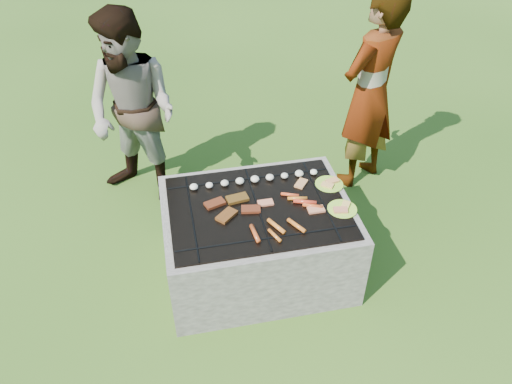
# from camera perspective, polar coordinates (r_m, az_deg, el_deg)

# --- Properties ---
(lawn) EXTENTS (60.00, 60.00, 0.00)m
(lawn) POSITION_cam_1_polar(r_m,az_deg,el_deg) (3.84, 0.15, -8.66)
(lawn) COLOR #224511
(lawn) RESTS_ON ground
(fire_pit) EXTENTS (1.30, 1.00, 0.62)m
(fire_pit) POSITION_cam_1_polar(r_m,az_deg,el_deg) (3.63, 0.16, -5.64)
(fire_pit) COLOR #A49B92
(fire_pit) RESTS_ON ground
(mushrooms) EXTENTS (0.95, 0.06, 0.04)m
(mushrooms) POSITION_cam_1_polar(r_m,az_deg,el_deg) (3.62, -0.09, 1.48)
(mushrooms) COLOR #F0E8CC
(mushrooms) RESTS_ON fire_pit
(pork_slabs) EXTENTS (0.38, 0.29, 0.02)m
(pork_slabs) POSITION_cam_1_polar(r_m,az_deg,el_deg) (3.40, -2.78, -1.64)
(pork_slabs) COLOR maroon
(pork_slabs) RESTS_ON fire_pit
(sausages) EXTENTS (0.53, 0.48, 0.03)m
(sausages) POSITION_cam_1_polar(r_m,az_deg,el_deg) (3.32, 3.67, -2.76)
(sausages) COLOR #D64C23
(sausages) RESTS_ON fire_pit
(bread_on_grate) EXTENTS (0.43, 0.40, 0.02)m
(bread_on_grate) POSITION_cam_1_polar(r_m,az_deg,el_deg) (3.48, 4.57, -0.72)
(bread_on_grate) COLOR tan
(bread_on_grate) RESTS_ON fire_pit
(plate_far) EXTENTS (0.24, 0.24, 0.03)m
(plate_far) POSITION_cam_1_polar(r_m,az_deg,el_deg) (3.65, 8.37, 0.90)
(plate_far) COLOR #B5C82F
(plate_far) RESTS_ON fire_pit
(plate_near) EXTENTS (0.22, 0.22, 0.03)m
(plate_near) POSITION_cam_1_polar(r_m,az_deg,el_deg) (3.44, 9.82, -1.93)
(plate_near) COLOR #D1F73B
(plate_near) RESTS_ON fire_pit
(cook) EXTENTS (0.76, 0.68, 1.75)m
(cook) POSITION_cam_1_polar(r_m,az_deg,el_deg) (4.34, 12.88, 11.00)
(cook) COLOR gray
(cook) RESTS_ON ground
(bystander) EXTENTS (1.01, 0.98, 1.65)m
(bystander) POSITION_cam_1_polar(r_m,az_deg,el_deg) (4.16, -13.87, 8.81)
(bystander) COLOR #A29087
(bystander) RESTS_ON ground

